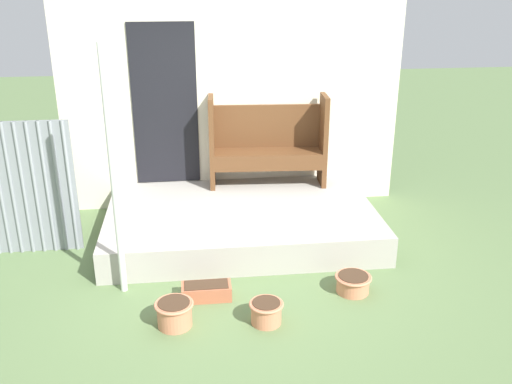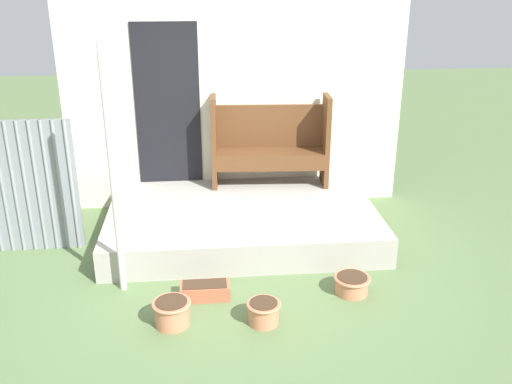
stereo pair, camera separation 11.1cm
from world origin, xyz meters
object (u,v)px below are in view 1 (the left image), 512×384
object	(u,v)px
flower_pot_left	(174,313)
planter_box_rect	(207,291)
bench	(268,141)
flower_pot_middle	(266,311)
flower_pot_right	(353,283)
support_post	(113,176)

from	to	relation	value
flower_pot_left	planter_box_rect	world-z (taller)	flower_pot_left
bench	flower_pot_left	bearing A→B (deg)	-111.40
bench	planter_box_rect	size ratio (longest dim) A/B	3.14
flower_pot_left	flower_pot_middle	distance (m)	0.81
bench	flower_pot_left	distance (m)	2.89
planter_box_rect	flower_pot_right	bearing A→B (deg)	-1.84
flower_pot_middle	planter_box_rect	size ratio (longest dim) A/B	0.66
planter_box_rect	support_post	bearing A→B (deg)	163.07
bench	flower_pot_middle	xyz separation A→B (m)	(-0.36, -2.57, -0.80)
support_post	bench	bearing A→B (deg)	48.27
flower_pot_right	planter_box_rect	distance (m)	1.42
flower_pot_right	planter_box_rect	xyz separation A→B (m)	(-1.42, 0.05, -0.02)
support_post	flower_pot_right	distance (m)	2.49
support_post	flower_pot_right	size ratio (longest dim) A/B	6.65
bench	planter_box_rect	bearing A→B (deg)	-108.99
planter_box_rect	flower_pot_middle	bearing A→B (deg)	-41.99
planter_box_rect	flower_pot_left	bearing A→B (deg)	-125.79
bench	flower_pot_right	xyz separation A→B (m)	(0.55, -2.16, -0.81)
support_post	planter_box_rect	xyz separation A→B (m)	(0.80, -0.24, -1.12)
flower_pot_middle	planter_box_rect	xyz separation A→B (m)	(-0.51, 0.46, -0.04)
support_post	planter_box_rect	bearing A→B (deg)	-16.93
support_post	flower_pot_left	world-z (taller)	support_post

